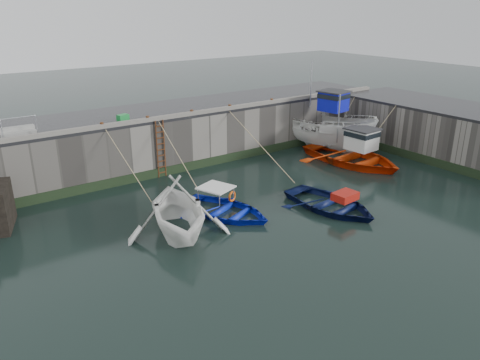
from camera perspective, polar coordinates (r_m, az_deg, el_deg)
ground at (r=19.95m, az=8.83°, el=-6.46°), size 120.00×120.00×0.00m
quay_back at (r=29.04m, az=-8.34°, el=5.43°), size 30.00×5.00×3.00m
quay_right at (r=31.92m, az=24.96°, el=5.09°), size 5.00×15.00×3.00m
road_back at (r=28.67m, az=-8.51°, el=8.48°), size 30.00×5.00×0.16m
road_right at (r=31.59m, az=25.39°, el=7.85°), size 5.00×15.00×0.16m
kerb_back at (r=26.60m, az=-6.17°, el=8.04°), size 30.00×0.30×0.20m
algae_back at (r=27.25m, az=-5.74°, el=1.79°), size 30.00×0.08×0.50m
algae_right at (r=30.13m, az=22.14°, el=2.18°), size 0.08×15.00×0.50m
ladder at (r=25.93m, az=-9.63°, el=3.72°), size 0.51×0.08×3.20m
boat_near_white at (r=19.98m, az=-7.52°, el=-6.34°), size 5.96×6.41×2.76m
boat_near_white_rope at (r=23.78m, az=-12.76°, el=-2.16°), size 0.04×4.90×3.10m
boat_near_blue at (r=21.43m, az=-1.82°, el=-4.22°), size 4.64×5.39×0.94m
boat_near_blue_rope at (r=24.93m, az=-7.43°, el=-0.72°), size 0.04×4.60×3.10m
boat_near_navy at (r=22.45m, az=10.89°, el=-3.41°), size 3.88×5.12×1.00m
boat_near_navy_rope at (r=26.25m, az=2.24°, el=0.56°), size 0.04×6.62×3.10m
boat_far_white at (r=31.50m, az=10.19°, el=6.03°), size 4.31×8.07×5.96m
boat_far_orange at (r=29.01m, az=13.53°, el=2.85°), size 5.09×6.79×4.34m
fish_crate at (r=25.99m, az=-14.09°, el=7.39°), size 0.66×0.50×0.33m
railing at (r=24.75m, az=-25.48°, el=5.44°), size 1.60×1.05×1.00m
bollard_a at (r=24.70m, az=-16.49°, el=6.43°), size 0.18×0.18×0.28m
bollard_b at (r=25.59m, az=-11.20°, el=7.36°), size 0.18×0.18×0.28m
bollard_c at (r=26.77m, az=-5.91°, el=8.22°), size 0.18×0.18×0.28m
bollard_d at (r=28.11m, az=-1.25°, el=8.92°), size 0.18×0.18×0.28m
bollard_e at (r=29.99m, az=3.88°, el=9.62°), size 0.18×0.18×0.28m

